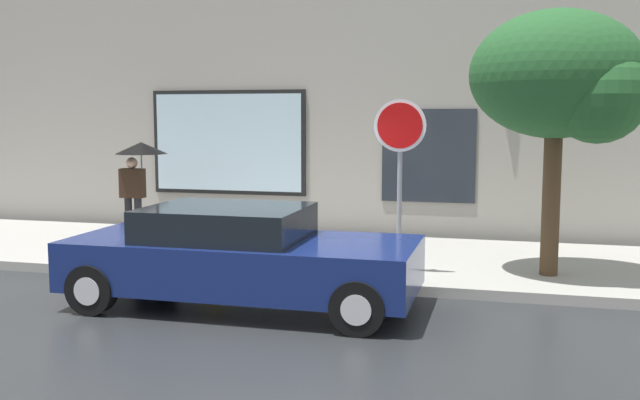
# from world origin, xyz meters

# --- Properties ---
(ground_plane) EXTENTS (60.00, 60.00, 0.00)m
(ground_plane) POSITION_xyz_m (0.00, 0.00, 0.00)
(ground_plane) COLOR #282B2D
(sidewalk) EXTENTS (20.00, 4.00, 0.15)m
(sidewalk) POSITION_xyz_m (0.00, 3.00, 0.07)
(sidewalk) COLOR #A3A099
(sidewalk) RESTS_ON ground
(building_facade) EXTENTS (20.00, 0.67, 7.00)m
(building_facade) POSITION_xyz_m (-0.02, 5.50, 3.48)
(building_facade) COLOR #9E998E
(building_facade) RESTS_ON ground
(parked_car) EXTENTS (4.49, 1.94, 1.30)m
(parked_car) POSITION_xyz_m (-0.31, -0.06, 0.66)
(parked_car) COLOR navy
(parked_car) RESTS_ON ground
(fire_hydrant) EXTENTS (0.30, 0.44, 0.74)m
(fire_hydrant) POSITION_xyz_m (-1.57, 2.05, 0.51)
(fire_hydrant) COLOR yellow
(fire_hydrant) RESTS_ON sidewalk
(pedestrian_with_umbrella) EXTENTS (0.97, 0.97, 1.83)m
(pedestrian_with_umbrella) POSITION_xyz_m (-3.69, 3.50, 1.60)
(pedestrian_with_umbrella) COLOR black
(pedestrian_with_umbrella) RESTS_ON sidewalk
(street_tree) EXTENTS (2.44, 2.07, 3.83)m
(street_tree) POSITION_xyz_m (3.76, 2.13, 2.98)
(street_tree) COLOR #4C3823
(street_tree) RESTS_ON sidewalk
(stop_sign) EXTENTS (0.76, 0.10, 2.56)m
(stop_sign) POSITION_xyz_m (1.50, 1.73, 1.96)
(stop_sign) COLOR gray
(stop_sign) RESTS_ON sidewalk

